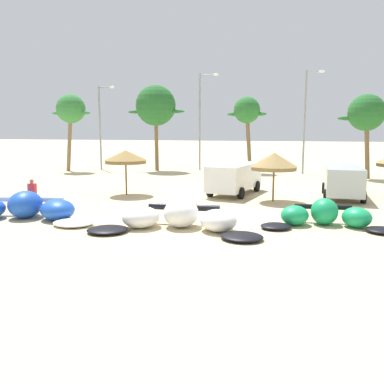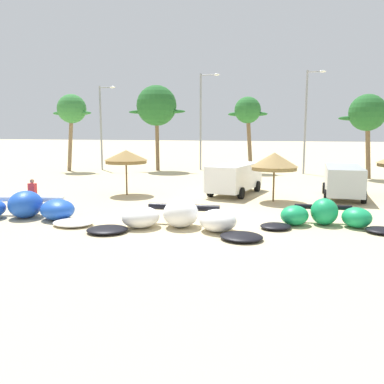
% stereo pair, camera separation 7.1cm
% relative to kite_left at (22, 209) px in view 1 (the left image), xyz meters
% --- Properties ---
extents(ground_plane, '(260.00, 260.00, 0.00)m').
position_rel_kite_left_xyz_m(ground_plane, '(7.94, 1.36, -0.47)').
color(ground_plane, beige).
extents(kite_left, '(7.11, 4.19, 1.21)m').
position_rel_kite_left_xyz_m(kite_left, '(0.00, 0.00, 0.00)').
color(kite_left, white).
rests_on(kite_left, ground).
extents(kite_left_of_center, '(7.08, 3.40, 1.15)m').
position_rel_kite_left_xyz_m(kite_left_of_center, '(7.17, 0.11, -0.02)').
color(kite_left_of_center, black).
rests_on(kite_left_of_center, ground).
extents(kite_center, '(5.50, 2.73, 1.10)m').
position_rel_kite_left_xyz_m(kite_center, '(12.78, 2.19, -0.04)').
color(kite_center, black).
rests_on(kite_center, ground).
extents(beach_umbrella_near_van, '(2.58, 2.58, 2.70)m').
position_rel_kite_left_xyz_m(beach_umbrella_near_van, '(1.56, 7.56, 1.84)').
color(beach_umbrella_near_van, brown).
rests_on(beach_umbrella_near_van, ground).
extents(beach_umbrella_middle, '(2.56, 2.56, 2.69)m').
position_rel_kite_left_xyz_m(beach_umbrella_middle, '(10.31, 7.56, 1.74)').
color(beach_umbrella_middle, brown).
rests_on(beach_umbrella_middle, ground).
extents(parked_van, '(2.23, 4.99, 1.84)m').
position_rel_kite_left_xyz_m(parked_van, '(14.09, 9.89, 0.62)').
color(parked_van, '#B2B7BC').
rests_on(parked_van, ground).
extents(parked_car_second, '(2.79, 5.36, 1.84)m').
position_rel_kite_left_xyz_m(parked_car_second, '(7.85, 9.72, 0.62)').
color(parked_car_second, white).
rests_on(parked_car_second, ground).
extents(person_near_kites, '(0.36, 0.24, 1.62)m').
position_rel_kite_left_xyz_m(person_near_kites, '(-0.44, 1.37, 0.35)').
color(person_near_kites, '#383842').
rests_on(person_near_kites, ground).
extents(palm_leftmost, '(4.05, 2.70, 7.22)m').
position_rel_kite_left_xyz_m(palm_leftmost, '(-9.37, 19.58, 5.28)').
color(palm_leftmost, '#7F6647').
rests_on(palm_leftmost, ground).
extents(palm_left, '(5.71, 3.81, 8.09)m').
position_rel_kite_left_xyz_m(palm_left, '(-1.87, 22.19, 5.66)').
color(palm_left, brown).
rests_on(palm_left, ground).
extents(palm_left_of_gap, '(3.61, 2.41, 6.90)m').
position_rel_kite_left_xyz_m(palm_left_of_gap, '(6.71, 22.88, 5.07)').
color(palm_left_of_gap, brown).
rests_on(palm_left_of_gap, ground).
extents(palm_center_left, '(4.36, 2.91, 6.72)m').
position_rel_kite_left_xyz_m(palm_center_left, '(16.56, 20.45, 4.71)').
color(palm_center_left, brown).
rests_on(palm_center_left, ground).
extents(lamppost_west, '(1.75, 0.24, 8.08)m').
position_rel_kite_left_xyz_m(lamppost_west, '(-7.27, 21.53, 4.10)').
color(lamppost_west, gray).
rests_on(lamppost_west, ground).
extents(lamppost_west_center, '(1.93, 0.24, 9.23)m').
position_rel_kite_left_xyz_m(lamppost_west_center, '(2.16, 24.00, 4.70)').
color(lamppost_west_center, gray).
rests_on(lamppost_west_center, ground).
extents(lamppost_east_center, '(1.63, 0.24, 9.03)m').
position_rel_kite_left_xyz_m(lamppost_east_center, '(11.95, 22.86, 4.57)').
color(lamppost_east_center, gray).
rests_on(lamppost_east_center, ground).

